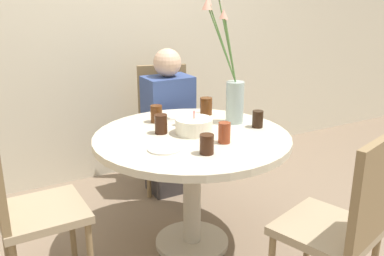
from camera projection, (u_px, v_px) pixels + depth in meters
ground_plane at (192, 244)px, 2.63m from camera, size 16.00×16.00×0.00m
wall_back at (111, 15)px, 3.29m from camera, size 8.00×0.05×2.60m
dining_table at (192, 155)px, 2.44m from camera, size 1.11×1.11×0.71m
chair_far_back at (165, 118)px, 3.31m from camera, size 0.49×0.49×0.93m
chair_right_flank at (24, 201)px, 2.02m from camera, size 0.41×0.41×0.93m
chair_near_front at (345, 220)px, 1.85m from camera, size 0.50×0.50×0.93m
birthday_cake at (194, 126)px, 2.42m from camera, size 0.21×0.21×0.13m
flower_vase at (231, 81)px, 2.56m from camera, size 0.23×0.20×0.79m
side_plate at (164, 149)px, 2.18m from camera, size 0.17×0.17×0.01m
drink_glass_0 at (224, 133)px, 2.27m from camera, size 0.07×0.07×0.11m
drink_glass_1 at (207, 144)px, 2.12m from camera, size 0.07×0.07×0.10m
drink_glass_2 at (156, 114)px, 2.62m from camera, size 0.07×0.07×0.11m
drink_glass_3 at (206, 106)px, 2.78m from camera, size 0.08×0.08×0.11m
drink_glass_4 at (161, 124)px, 2.42m from camera, size 0.07×0.07×0.11m
drink_glass_5 at (258, 119)px, 2.52m from camera, size 0.06×0.06×0.10m
person_woman at (168, 127)px, 3.17m from camera, size 0.34×0.24×1.09m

